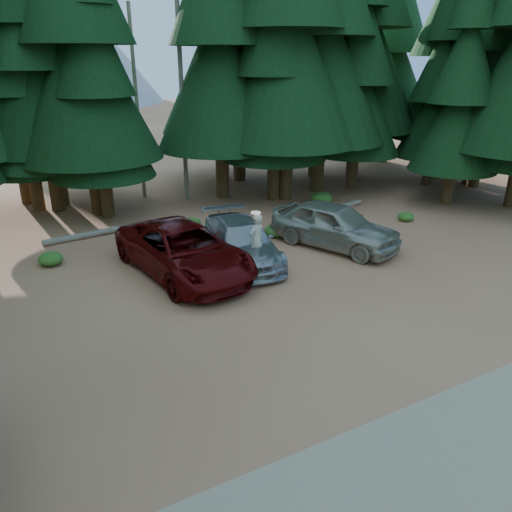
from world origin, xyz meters
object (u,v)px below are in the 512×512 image
(red_pickup, at_px, (184,250))
(silver_minivan_right, at_px, (335,225))
(log_left, at_px, (89,235))
(log_mid, at_px, (195,227))
(frisbee_player, at_px, (256,240))
(log_right, at_px, (332,209))
(silver_minivan_center, at_px, (241,242))

(red_pickup, bearing_deg, silver_minivan_right, -10.70)
(log_left, bearing_deg, log_mid, -22.49)
(silver_minivan_right, distance_m, frisbee_player, 4.23)
(silver_minivan_right, height_order, log_left, silver_minivan_right)
(red_pickup, distance_m, log_right, 10.22)
(silver_minivan_right, height_order, frisbee_player, frisbee_player)
(silver_minivan_right, relative_size, log_left, 1.42)
(frisbee_player, bearing_deg, red_pickup, -47.58)
(frisbee_player, relative_size, log_mid, 0.62)
(silver_minivan_right, height_order, log_mid, silver_minivan_right)
(silver_minivan_center, xyz_separation_m, silver_minivan_right, (4.12, -0.45, 0.15))
(log_right, bearing_deg, log_left, 158.75)
(frisbee_player, distance_m, log_right, 8.69)
(silver_minivan_right, relative_size, log_right, 1.26)
(red_pickup, xyz_separation_m, frisbee_player, (2.38, -1.14, 0.37))
(silver_minivan_right, bearing_deg, frisbee_player, 168.74)
(red_pickup, height_order, silver_minivan_center, red_pickup)
(red_pickup, relative_size, log_mid, 2.02)
(silver_minivan_center, height_order, silver_minivan_right, silver_minivan_right)
(log_mid, bearing_deg, red_pickup, -100.16)
(frisbee_player, distance_m, log_left, 8.38)
(log_mid, bearing_deg, log_left, -179.63)
(log_left, distance_m, log_mid, 4.72)
(silver_minivan_center, xyz_separation_m, log_mid, (-0.23, 4.28, -0.65))
(silver_minivan_right, relative_size, frisbee_player, 2.76)
(red_pickup, bearing_deg, log_left, 104.90)
(log_mid, bearing_deg, silver_minivan_right, -31.16)
(silver_minivan_center, height_order, log_right, silver_minivan_center)
(log_left, xyz_separation_m, log_right, (11.85, -1.94, 0.00))
(silver_minivan_right, distance_m, log_left, 10.76)
(silver_minivan_center, relative_size, silver_minivan_right, 0.98)
(log_mid, bearing_deg, frisbee_player, -71.61)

